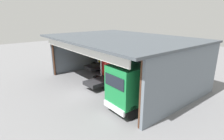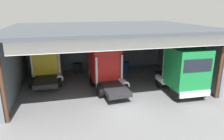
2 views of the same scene
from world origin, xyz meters
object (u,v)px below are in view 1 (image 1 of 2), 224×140
Objects in this scene: tool_cart at (133,67)px; truck_red_center_bay at (114,68)px; truck_yellow_center_right_bay at (108,57)px; truck_green_right_bay at (130,87)px; oil_drum at (165,78)px.

truck_red_center_bay is at bearing -67.95° from tool_cart.
truck_yellow_center_right_bay reaches higher than tool_cart.
truck_green_right_bay reaches higher than oil_drum.
truck_yellow_center_right_bay reaches higher than oil_drum.
oil_drum is at bearing 12.80° from truck_yellow_center_right_bay.
truck_green_right_bay is 8.09m from oil_drum.
oil_drum is (8.21, 1.90, -1.23)m from truck_yellow_center_right_bay.
truck_yellow_center_right_bay is at bearing -144.70° from tool_cart.
tool_cart is (-5.30, 0.16, 0.07)m from oil_drum.
truck_yellow_center_right_bay is 8.51m from oil_drum.
tool_cart is (2.91, 2.06, -1.16)m from truck_yellow_center_right_bay.
truck_yellow_center_right_bay is at bearing -166.97° from oil_drum.
tool_cart is at bearing 107.99° from truck_red_center_bay.
oil_drum is at bearing -1.74° from tool_cart.
tool_cart reaches higher than oil_drum.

